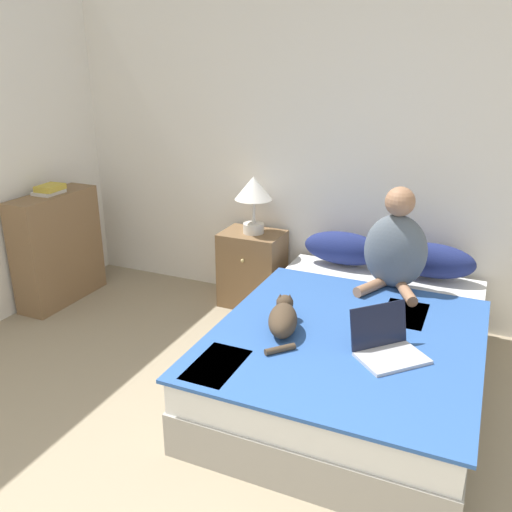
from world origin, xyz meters
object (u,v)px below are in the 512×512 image
bed (352,354)px  book_stack_top (49,190)px  laptop_open (387,346)px  nightstand (252,269)px  pillow_near (343,248)px  pillow_far (431,261)px  cat_tabby (283,319)px  bookshelf (58,248)px  table_lamp (253,193)px  person_sitting (396,247)px

bed → book_stack_top: (-2.49, 0.27, 0.71)m
laptop_open → nightstand: bearing=92.5°
pillow_near → book_stack_top: (-2.18, -0.60, 0.36)m
bed → pillow_far: 0.98m
bed → laptop_open: 0.48m
pillow_far → nightstand: 1.37m
cat_tabby → bookshelf: bookshelf is taller
laptop_open → bed: bearing=82.4°
nightstand → book_stack_top: book_stack_top is taller
pillow_near → bookshelf: 2.26m
bookshelf → table_lamp: bearing=20.5°
laptop_open → nightstand: size_ratio=0.72×
cat_tabby → laptop_open: bearing=-109.2°
table_lamp → book_stack_top: table_lamp is taller
cat_tabby → bookshelf: size_ratio=0.55×
cat_tabby → book_stack_top: size_ratio=2.26×
pillow_near → person_sitting: (0.42, -0.28, 0.16)m
table_lamp → bed: bearing=-38.9°
nightstand → laptop_open: bearing=-41.7°
person_sitting → table_lamp: (-1.12, 0.23, 0.20)m
nightstand → table_lamp: bearing=-7.4°
laptop_open → nightstand: (-1.27, 1.13, -0.19)m
pillow_near → table_lamp: size_ratio=1.33×
cat_tabby → table_lamp: bearing=13.8°
bed → pillow_near: (-0.31, 0.87, 0.34)m
person_sitting → nightstand: person_sitting is taller
person_sitting → table_lamp: 1.16m
pillow_far → bookshelf: size_ratio=0.66×
cat_tabby → laptop_open: (0.58, -0.02, -0.03)m
cat_tabby → nightstand: 1.33m
bed → cat_tabby: (-0.34, -0.30, 0.30)m
pillow_near → laptop_open: (0.56, -1.18, -0.07)m
person_sitting → book_stack_top: person_sitting is taller
cat_tabby → table_lamp: (-0.68, 1.11, 0.40)m
person_sitting → table_lamp: size_ratio=1.54×
bed → person_sitting: (0.10, 0.59, 0.50)m
cat_tabby → laptop_open: 0.58m
bed → nightstand: bearing=141.3°
laptop_open → person_sitting: bearing=53.1°
nightstand → table_lamp: size_ratio=1.36×
nightstand → table_lamp: (0.01, -0.00, 0.62)m
cat_tabby → person_sitting: bearing=-44.0°
person_sitting → book_stack_top: (-2.60, -0.32, 0.20)m
cat_tabby → nightstand: nightstand is taller
laptop_open → pillow_far: bearing=40.9°
bed → pillow_near: bearing=109.9°
pillow_far → laptop_open: size_ratio=1.35×
bookshelf → nightstand: bearing=20.7°
cat_tabby → nightstand: (-0.69, 1.12, -0.22)m
pillow_near → book_stack_top: bearing=-164.6°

